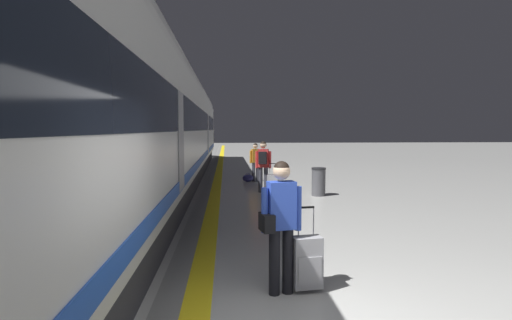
{
  "coord_description": "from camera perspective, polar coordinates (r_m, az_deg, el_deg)",
  "views": [
    {
      "loc": [
        -0.64,
        -3.59,
        2.14
      ],
      "look_at": [
        0.03,
        5.33,
        1.45
      ],
      "focal_mm": 28.03,
      "sensor_mm": 36.0,
      "label": 1
    }
  ],
  "objects": [
    {
      "name": "suitcase_near",
      "position": [
        13.47,
        2.45,
        -3.29
      ],
      "size": [
        0.43,
        0.32,
        1.01
      ],
      "color": "#9E9EA3",
      "rests_on": "ground"
    },
    {
      "name": "tactile_edge_band",
      "position": [
        13.77,
        -6.97,
        -4.57
      ],
      "size": [
        0.52,
        80.0,
        0.01
      ],
      "primitive_type": "cube",
      "color": "slate",
      "rests_on": "ground"
    },
    {
      "name": "high_speed_train",
      "position": [
        14.02,
        -14.15,
        5.75
      ],
      "size": [
        2.94,
        36.2,
        4.97
      ],
      "color": "#38383D",
      "rests_on": "ground"
    },
    {
      "name": "duffel_bag_mid",
      "position": [
        16.36,
        -1.17,
        -2.59
      ],
      "size": [
        0.44,
        0.26,
        0.36
      ],
      "color": "navy",
      "rests_on": "ground"
    },
    {
      "name": "passenger_mid",
      "position": [
        16.45,
        -0.09,
        0.12
      ],
      "size": [
        0.48,
        0.27,
        1.58
      ],
      "color": "#383842",
      "rests_on": "ground"
    },
    {
      "name": "passenger_near",
      "position": [
        13.47,
        1.03,
        -0.32
      ],
      "size": [
        0.53,
        0.39,
        1.74
      ],
      "color": "#383842",
      "rests_on": "ground"
    },
    {
      "name": "safety_line_strip",
      "position": [
        13.76,
        -5.8,
        -4.56
      ],
      "size": [
        0.36,
        80.0,
        0.01
      ],
      "primitive_type": "cube",
      "color": "yellow",
      "rests_on": "ground"
    },
    {
      "name": "waste_bin",
      "position": [
        13.06,
        8.92,
        -3.07
      ],
      "size": [
        0.46,
        0.46,
        0.91
      ],
      "color": "#4C4C51",
      "rests_on": "ground"
    },
    {
      "name": "traveller_foreground",
      "position": [
        5.19,
        3.48,
        -8.24
      ],
      "size": [
        0.56,
        0.36,
        1.74
      ],
      "color": "black",
      "rests_on": "ground"
    },
    {
      "name": "rolling_suitcase_foreground",
      "position": [
        5.45,
        7.31,
        -14.27
      ],
      "size": [
        0.41,
        0.28,
        1.13
      ],
      "color": "#9E9EA3",
      "rests_on": "ground"
    }
  ]
}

